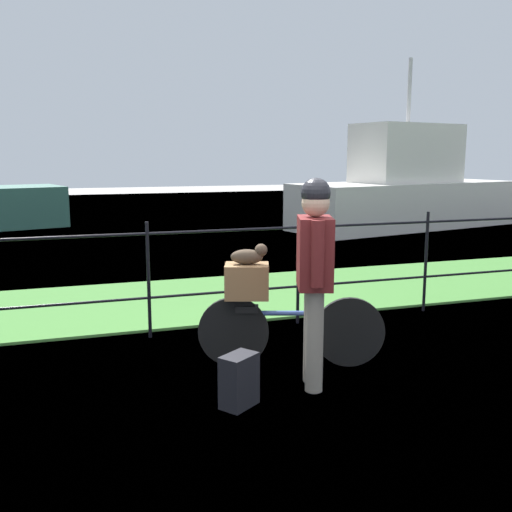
# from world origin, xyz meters

# --- Properties ---
(ground_plane) EXTENTS (60.00, 60.00, 0.00)m
(ground_plane) POSITION_xyz_m (0.00, 0.00, 0.00)
(ground_plane) COLOR #9E9993
(grass_strip) EXTENTS (27.00, 2.40, 0.03)m
(grass_strip) POSITION_xyz_m (0.00, 3.21, 0.01)
(grass_strip) COLOR #478438
(grass_strip) RESTS_ON ground
(harbor_water) EXTENTS (30.00, 30.00, 0.00)m
(harbor_water) POSITION_xyz_m (0.00, 9.49, 0.00)
(harbor_water) COLOR #60849E
(harbor_water) RESTS_ON ground
(iron_fence) EXTENTS (18.04, 0.04, 1.20)m
(iron_fence) POSITION_xyz_m (0.00, 1.83, 0.69)
(iron_fence) COLOR black
(iron_fence) RESTS_ON ground
(bicycle_main) EXTENTS (1.58, 0.57, 0.63)m
(bicycle_main) POSITION_xyz_m (0.24, 0.62, 0.33)
(bicycle_main) COLOR black
(bicycle_main) RESTS_ON ground
(wooden_crate) EXTENTS (0.45, 0.39, 0.30)m
(wooden_crate) POSITION_xyz_m (-0.12, 0.74, 0.77)
(wooden_crate) COLOR olive
(wooden_crate) RESTS_ON bicycle_main
(terrier_dog) EXTENTS (0.32, 0.22, 0.18)m
(terrier_dog) POSITION_xyz_m (-0.09, 0.73, 1.00)
(terrier_dog) COLOR #4C3D2D
(terrier_dog) RESTS_ON wooden_crate
(cyclist_person) EXTENTS (0.37, 0.52, 1.68)m
(cyclist_person) POSITION_xyz_m (0.25, 0.14, 1.00)
(cyclist_person) COLOR gray
(cyclist_person) RESTS_ON ground
(backpack_on_paving) EXTENTS (0.33, 0.31, 0.40)m
(backpack_on_paving) POSITION_xyz_m (-0.43, -0.04, 0.20)
(backpack_on_paving) COLOR black
(backpack_on_paving) RESTS_ON ground
(moored_boat_mid) EXTENTS (6.44, 3.32, 4.21)m
(moored_boat_mid) POSITION_xyz_m (6.75, 9.04, 0.94)
(moored_boat_mid) COLOR silver
(moored_boat_mid) RESTS_ON ground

